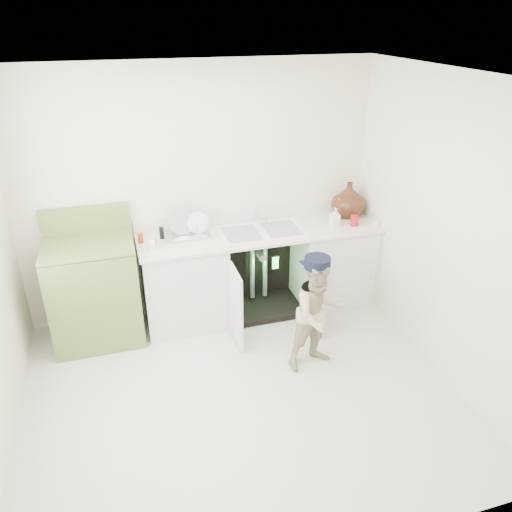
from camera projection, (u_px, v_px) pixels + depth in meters
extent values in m
plane|color=beige|center=(241.00, 393.00, 4.17)|extent=(3.50, 3.50, 0.00)
cube|color=#EDE5CB|center=(200.00, 194.00, 4.90)|extent=(3.50, 2.50, 0.02)
cube|color=#EDE5CB|center=(321.00, 399.00, 2.33)|extent=(3.50, 2.50, 0.02)
cube|color=#EDE5CB|center=(446.00, 232.00, 4.07)|extent=(2.50, 3.00, 0.02)
plane|color=white|center=(236.00, 79.00, 3.06)|extent=(3.50, 3.50, 0.00)
cube|color=silver|center=(185.00, 284.00, 4.95)|extent=(0.80, 0.60, 0.86)
cube|color=silver|center=(332.00, 263.00, 5.36)|extent=(0.80, 0.60, 0.86)
cube|color=black|center=(254.00, 262.00, 5.39)|extent=(0.80, 0.06, 0.86)
cube|color=black|center=(261.00, 306.00, 5.33)|extent=(0.80, 0.60, 0.06)
cylinder|color=gray|center=(252.00, 268.00, 5.21)|extent=(0.05, 0.05, 0.70)
cylinder|color=gray|center=(265.00, 266.00, 5.25)|extent=(0.05, 0.05, 0.70)
cylinder|color=gray|center=(260.00, 255.00, 5.11)|extent=(0.07, 0.18, 0.07)
cube|color=silver|center=(236.00, 307.00, 4.64)|extent=(0.03, 0.40, 0.76)
cube|color=silver|center=(316.00, 294.00, 4.84)|extent=(0.02, 0.40, 0.76)
cube|color=silver|center=(262.00, 233.00, 4.95)|extent=(2.44, 0.64, 0.03)
cube|color=silver|center=(253.00, 214.00, 5.16)|extent=(2.44, 0.02, 0.15)
cube|color=white|center=(262.00, 232.00, 4.95)|extent=(0.85, 0.55, 0.02)
cube|color=gray|center=(242.00, 234.00, 4.89)|extent=(0.34, 0.40, 0.01)
cube|color=gray|center=(281.00, 229.00, 4.99)|extent=(0.34, 0.40, 0.01)
cylinder|color=silver|center=(255.00, 215.00, 5.09)|extent=(0.03, 0.03, 0.17)
cylinder|color=silver|center=(257.00, 211.00, 5.01)|extent=(0.02, 0.14, 0.02)
cylinder|color=silver|center=(266.00, 219.00, 5.14)|extent=(0.04, 0.04, 0.06)
cylinder|color=white|center=(375.00, 262.00, 5.12)|extent=(0.01, 0.01, 0.70)
cube|color=white|center=(375.00, 225.00, 5.03)|extent=(0.04, 0.02, 0.06)
cube|color=silver|center=(187.00, 235.00, 4.86)|extent=(0.43, 0.29, 0.02)
cylinder|color=silver|center=(182.00, 227.00, 4.83)|extent=(0.27, 0.10, 0.26)
cylinder|color=white|center=(198.00, 227.00, 4.86)|extent=(0.21, 0.06, 0.21)
cylinder|color=silver|center=(170.00, 234.00, 4.70)|extent=(0.01, 0.01, 0.12)
cylinder|color=silver|center=(179.00, 233.00, 4.72)|extent=(0.01, 0.01, 0.12)
cylinder|color=silver|center=(188.00, 232.00, 4.74)|extent=(0.01, 0.01, 0.12)
cylinder|color=silver|center=(197.00, 231.00, 4.76)|extent=(0.01, 0.01, 0.12)
cylinder|color=silver|center=(206.00, 230.00, 4.78)|extent=(0.01, 0.01, 0.12)
imported|color=#412912|center=(349.00, 200.00, 5.24)|extent=(0.36, 0.36, 0.37)
imported|color=#FF5F0D|center=(338.00, 209.00, 5.20)|extent=(0.09, 0.09, 0.22)
imported|color=silver|center=(335.00, 217.00, 5.05)|extent=(0.08, 0.09, 0.19)
cylinder|color=#B50F21|center=(355.00, 221.00, 5.06)|extent=(0.08, 0.08, 0.11)
cylinder|color=#B3290F|center=(141.00, 238.00, 4.69)|extent=(0.05, 0.05, 0.10)
cylinder|color=#C5B591|center=(153.00, 241.00, 4.65)|extent=(0.06, 0.06, 0.08)
cylinder|color=black|center=(162.00, 233.00, 4.77)|extent=(0.04, 0.04, 0.12)
cube|color=white|center=(152.00, 245.00, 4.56)|extent=(0.05, 0.05, 0.09)
cube|color=olive|center=(95.00, 293.00, 4.68)|extent=(0.80, 0.65, 0.97)
cube|color=olive|center=(87.00, 245.00, 4.46)|extent=(0.80, 0.65, 0.02)
cube|color=olive|center=(85.00, 220.00, 4.65)|extent=(0.80, 0.06, 0.25)
cylinder|color=black|center=(63.00, 256.00, 4.27)|extent=(0.18, 0.18, 0.02)
cylinder|color=silver|center=(62.00, 255.00, 4.27)|extent=(0.21, 0.21, 0.01)
cylinder|color=black|center=(64.00, 241.00, 4.55)|extent=(0.18, 0.18, 0.02)
cylinder|color=silver|center=(64.00, 240.00, 4.54)|extent=(0.21, 0.21, 0.01)
cylinder|color=black|center=(111.00, 250.00, 4.38)|extent=(0.18, 0.18, 0.02)
cylinder|color=silver|center=(111.00, 249.00, 4.37)|extent=(0.21, 0.21, 0.01)
cylinder|color=black|center=(110.00, 236.00, 4.65)|extent=(0.18, 0.18, 0.02)
cylinder|color=silver|center=(110.00, 235.00, 4.65)|extent=(0.21, 0.21, 0.01)
imported|color=#C1B58A|center=(318.00, 314.00, 4.30)|extent=(0.58, 0.49, 1.05)
cylinder|color=black|center=(321.00, 263.00, 4.08)|extent=(0.26, 0.26, 0.09)
cube|color=black|center=(314.00, 262.00, 4.17)|extent=(0.18, 0.12, 0.01)
cube|color=black|center=(275.00, 262.00, 4.74)|extent=(0.07, 0.01, 0.14)
cube|color=#26F23F|center=(275.00, 263.00, 4.73)|extent=(0.06, 0.00, 0.12)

